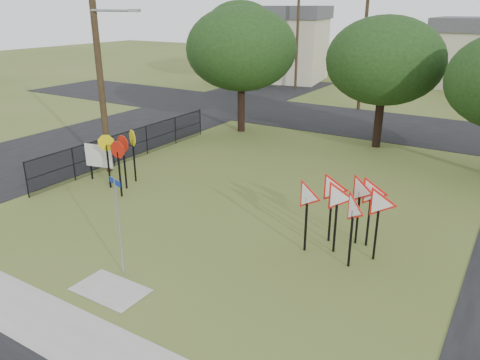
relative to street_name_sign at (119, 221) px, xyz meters
name	(u,v)px	position (x,y,z in m)	size (l,w,h in m)	color
ground	(168,253)	(0.25, 1.64, -1.67)	(140.00, 140.00, 0.00)	#485A22
sidewalk	(54,326)	(0.25, -2.56, -1.66)	(30.00, 1.60, 0.02)	#999991
planting_strip	(7,357)	(0.25, -3.76, -1.66)	(30.00, 0.80, 0.02)	#485A22
street_left	(123,132)	(-11.75, 11.64, -1.66)	(8.00, 50.00, 0.02)	black
street_far	(368,123)	(0.25, 21.64, -1.66)	(60.00, 8.00, 0.02)	black
curb_pad	(110,290)	(0.25, -0.76, -1.66)	(2.00, 1.20, 0.02)	#999991
street_name_sign	(119,221)	(0.00, 0.00, 0.00)	(0.58, 0.20, 2.90)	#9A9CA2
stop_sign_cluster	(120,149)	(-4.88, 4.89, 0.05)	(1.78, 1.81, 2.30)	black
yield_sign_cluster	(348,199)	(4.82, 4.64, 0.07)	(3.01, 2.03, 2.36)	black
info_board	(99,157)	(-6.32, 4.97, -0.58)	(1.30, 0.31, 1.65)	black
utility_pole_main	(99,55)	(-6.98, 6.14, 3.54)	(3.55, 0.33, 10.00)	#3B2D1B
far_pole_a	(364,45)	(-1.75, 25.64, 2.93)	(1.40, 0.24, 9.00)	#3B2D1B
far_pole_c	(297,37)	(-9.75, 31.64, 2.93)	(1.40, 0.24, 9.00)	#3B2D1B
fence_run	(131,145)	(-7.35, 7.89, -0.88)	(0.05, 11.55, 1.50)	black
house_left	(278,43)	(-13.75, 35.64, 1.98)	(10.58, 8.88, 7.20)	beige
tree_near_left	(241,49)	(-5.75, 15.64, 3.19)	(6.40, 6.40, 7.27)	black
tree_near_mid	(385,61)	(2.25, 16.64, 2.87)	(6.00, 6.00, 6.80)	black
tree_far_left	(240,28)	(-15.75, 31.64, 3.50)	(6.80, 6.80, 7.73)	black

